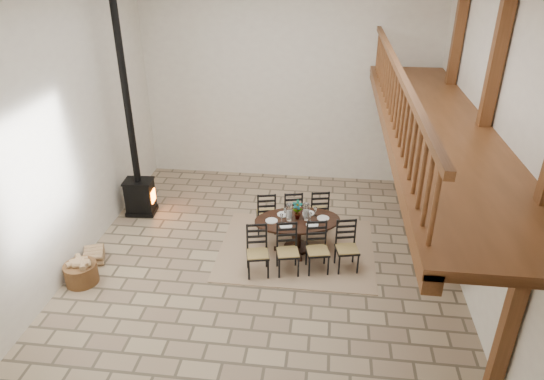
# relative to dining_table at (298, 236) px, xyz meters

# --- Properties ---
(ground) EXTENTS (8.00, 8.00, 0.00)m
(ground) POSITION_rel_dining_table_xyz_m (-0.55, -0.52, -0.36)
(ground) COLOR tan
(ground) RESTS_ON ground
(room_shell) EXTENTS (7.02, 8.02, 5.01)m
(room_shell) POSITION_rel_dining_table_xyz_m (0.64, -0.52, 2.66)
(room_shell) COLOR white
(room_shell) RESTS_ON ground
(rug) EXTENTS (3.00, 2.50, 0.02)m
(rug) POSITION_rel_dining_table_xyz_m (-0.02, 0.07, -0.35)
(rug) COLOR #9E8366
(rug) RESTS_ON ground
(dining_table) EXTENTS (2.11, 2.17, 1.06)m
(dining_table) POSITION_rel_dining_table_xyz_m (0.00, 0.00, 0.00)
(dining_table) COLOR black
(dining_table) RESTS_ON ground
(wood_stove) EXTENTS (0.66, 0.52, 5.00)m
(wood_stove) POSITION_rel_dining_table_xyz_m (-3.57, 1.11, 0.78)
(wood_stove) COLOR black
(wood_stove) RESTS_ON ground
(log_basket) EXTENTS (0.57, 0.57, 0.47)m
(log_basket) POSITION_rel_dining_table_xyz_m (-3.73, -1.42, -0.15)
(log_basket) COLOR brown
(log_basket) RESTS_ON ground
(log_stack) EXTENTS (0.50, 0.57, 0.24)m
(log_stack) POSITION_rel_dining_table_xyz_m (-3.80, -0.78, -0.24)
(log_stack) COLOR tan
(log_stack) RESTS_ON ground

